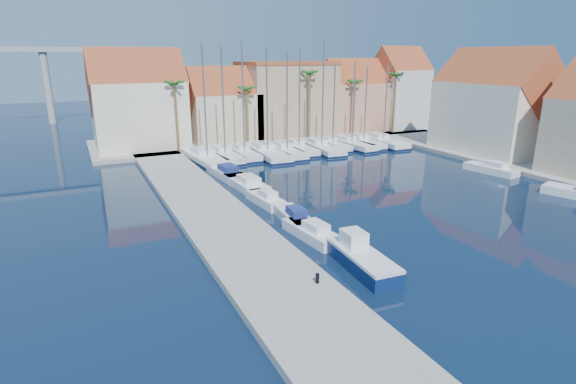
# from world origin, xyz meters

# --- Properties ---
(ground) EXTENTS (260.00, 260.00, 0.00)m
(ground) POSITION_xyz_m (0.00, 0.00, 0.00)
(ground) COLOR #081B31
(ground) RESTS_ON ground
(quay_west) EXTENTS (6.00, 77.00, 0.50)m
(quay_west) POSITION_xyz_m (-9.00, 13.50, 0.25)
(quay_west) COLOR gray
(quay_west) RESTS_ON ground
(shore_north) EXTENTS (54.00, 16.00, 0.50)m
(shore_north) POSITION_xyz_m (10.00, 48.00, 0.25)
(shore_north) COLOR gray
(shore_north) RESTS_ON ground
(shore_east) EXTENTS (12.00, 60.00, 0.50)m
(shore_east) POSITION_xyz_m (32.00, 15.00, 0.25)
(shore_east) COLOR gray
(shore_east) RESTS_ON ground
(bollard) EXTENTS (0.23, 0.23, 0.57)m
(bollard) POSITION_xyz_m (-7.12, 1.61, 0.79)
(bollard) COLOR black
(bollard) RESTS_ON quay_west
(fishing_boat) EXTENTS (2.45, 6.21, 2.13)m
(fishing_boat) POSITION_xyz_m (-3.21, 2.93, 0.71)
(fishing_boat) COLOR #0D204F
(fishing_boat) RESTS_ON ground
(motorboat_west_0) EXTENTS (2.32, 5.70, 1.40)m
(motorboat_west_0) POSITION_xyz_m (-3.70, 8.51, 0.51)
(motorboat_west_0) COLOR white
(motorboat_west_0) RESTS_ON ground
(motorboat_west_1) EXTENTS (2.12, 5.41, 1.40)m
(motorboat_west_1) POSITION_xyz_m (-3.44, 11.95, 0.51)
(motorboat_west_1) COLOR white
(motorboat_west_1) RESTS_ON ground
(motorboat_west_2) EXTENTS (2.06, 5.15, 1.40)m
(motorboat_west_2) POSITION_xyz_m (-3.69, 17.27, 0.51)
(motorboat_west_2) COLOR white
(motorboat_west_2) RESTS_ON ground
(motorboat_west_3) EXTENTS (2.74, 7.34, 1.40)m
(motorboat_west_3) POSITION_xyz_m (-3.43, 22.93, 0.51)
(motorboat_west_3) COLOR white
(motorboat_west_3) RESTS_ON ground
(motorboat_west_4) EXTENTS (2.78, 7.29, 1.40)m
(motorboat_west_4) POSITION_xyz_m (-3.82, 28.19, 0.51)
(motorboat_west_4) COLOR white
(motorboat_west_4) RESTS_ON ground
(motorboat_east_1) EXTENTS (2.89, 6.19, 1.40)m
(motorboat_east_1) POSITION_xyz_m (24.02, 16.50, 0.51)
(motorboat_east_1) COLOR white
(motorboat_east_1) RESTS_ON ground
(sailboat_0) EXTENTS (4.09, 12.08, 14.21)m
(sailboat_0) POSITION_xyz_m (-4.00, 35.89, 0.58)
(sailboat_0) COLOR white
(sailboat_0) RESTS_ON ground
(sailboat_1) EXTENTS (2.67, 9.54, 13.94)m
(sailboat_1) POSITION_xyz_m (-1.41, 36.46, 0.61)
(sailboat_1) COLOR white
(sailboat_1) RESTS_ON ground
(sailboat_2) EXTENTS (2.28, 8.46, 14.55)m
(sailboat_2) POSITION_xyz_m (1.22, 36.43, 0.65)
(sailboat_2) COLOR white
(sailboat_2) RESTS_ON ground
(sailboat_3) EXTENTS (3.63, 11.92, 13.91)m
(sailboat_3) POSITION_xyz_m (4.30, 36.06, 0.58)
(sailboat_3) COLOR white
(sailboat_3) RESTS_ON ground
(sailboat_4) EXTENTS (3.46, 10.28, 13.44)m
(sailboat_4) POSITION_xyz_m (7.04, 35.67, 0.60)
(sailboat_4) COLOR white
(sailboat_4) RESTS_ON ground
(sailboat_5) EXTENTS (3.02, 9.62, 13.73)m
(sailboat_5) POSITION_xyz_m (9.30, 36.58, 0.61)
(sailboat_5) COLOR white
(sailboat_5) RESTS_ON ground
(sailboat_6) EXTENTS (3.70, 11.15, 14.70)m
(sailboat_6) POSITION_xyz_m (12.48, 35.92, 0.60)
(sailboat_6) COLOR white
(sailboat_6) RESTS_ON ground
(sailboat_7) EXTENTS (2.19, 8.15, 11.60)m
(sailboat_7) POSITION_xyz_m (14.67, 36.48, 0.61)
(sailboat_7) COLOR white
(sailboat_7) RESTS_ON ground
(sailboat_8) EXTENTS (3.54, 10.60, 12.08)m
(sailboat_8) POSITION_xyz_m (17.61, 36.22, 0.57)
(sailboat_8) COLOR white
(sailboat_8) RESTS_ON ground
(sailboat_9) EXTENTS (3.24, 9.94, 11.42)m
(sailboat_9) POSITION_xyz_m (20.03, 36.53, 0.57)
(sailboat_9) COLOR white
(sailboat_9) RESTS_ON ground
(sailboat_10) EXTENTS (3.48, 11.06, 11.74)m
(sailboat_10) POSITION_xyz_m (23.04, 35.87, 0.56)
(sailboat_10) COLOR white
(sailboat_10) RESTS_ON ground
(building_0) EXTENTS (12.30, 9.00, 13.50)m
(building_0) POSITION_xyz_m (-10.00, 47.00, 6.52)
(building_0) COLOR beige
(building_0) RESTS_ON shore_north
(building_1) EXTENTS (10.30, 8.00, 11.00)m
(building_1) POSITION_xyz_m (2.00, 47.00, 5.30)
(building_1) COLOR tan
(building_1) RESTS_ON shore_north
(building_2) EXTENTS (14.20, 10.20, 11.50)m
(building_2) POSITION_xyz_m (13.00, 48.00, 6.26)
(building_2) COLOR tan
(building_2) RESTS_ON shore_north
(building_3) EXTENTS (10.30, 8.00, 12.00)m
(building_3) POSITION_xyz_m (25.00, 47.00, 5.86)
(building_3) COLOR #B7725D
(building_3) RESTS_ON shore_north
(building_4) EXTENTS (8.30, 8.00, 14.00)m
(building_4) POSITION_xyz_m (34.00, 46.00, 6.97)
(building_4) COLOR silver
(building_4) RESTS_ON shore_north
(building_6) EXTENTS (9.00, 14.30, 13.50)m
(building_6) POSITION_xyz_m (32.00, 24.00, 6.52)
(building_6) COLOR beige
(building_6) RESTS_ON shore_east
(palm_0) EXTENTS (2.60, 2.60, 10.15)m
(palm_0) POSITION_xyz_m (-6.00, 42.00, 9.08)
(palm_0) COLOR brown
(palm_0) RESTS_ON shore_north
(palm_1) EXTENTS (2.60, 2.60, 9.15)m
(palm_1) POSITION_xyz_m (4.00, 42.00, 8.14)
(palm_1) COLOR brown
(palm_1) RESTS_ON shore_north
(palm_2) EXTENTS (2.60, 2.60, 11.15)m
(palm_2) POSITION_xyz_m (14.00, 42.00, 10.02)
(palm_2) COLOR brown
(palm_2) RESTS_ON shore_north
(palm_3) EXTENTS (2.60, 2.60, 9.65)m
(palm_3) POSITION_xyz_m (22.00, 42.00, 8.61)
(palm_3) COLOR brown
(palm_3) RESTS_ON shore_north
(palm_4) EXTENTS (2.60, 2.60, 10.65)m
(palm_4) POSITION_xyz_m (30.00, 42.00, 9.55)
(palm_4) COLOR brown
(palm_4) RESTS_ON shore_north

